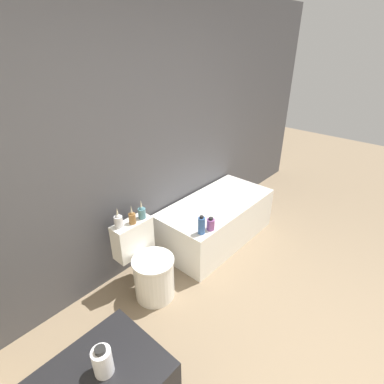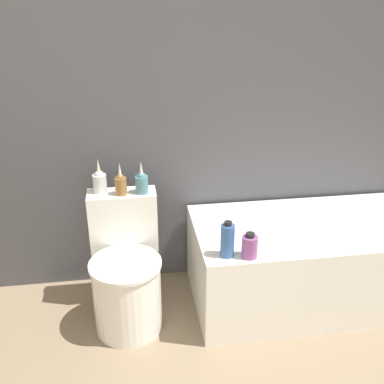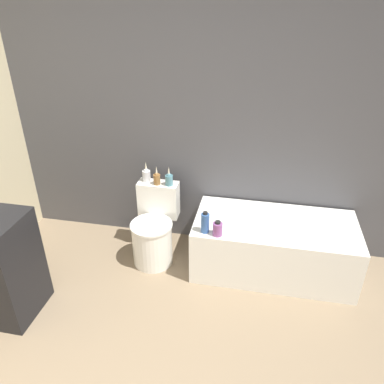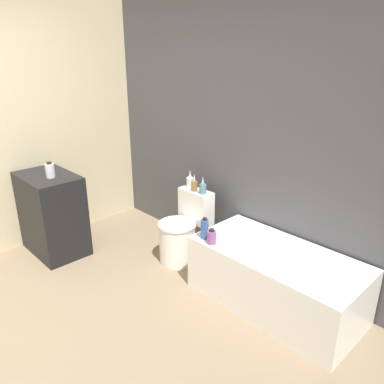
{
  "view_description": "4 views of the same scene",
  "coord_description": "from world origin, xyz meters",
  "px_view_note": "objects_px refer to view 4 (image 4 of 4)",
  "views": [
    {
      "loc": [
        -1.57,
        0.04,
        2.2
      ],
      "look_at": [
        0.19,
        1.6,
        0.95
      ],
      "focal_mm": 28.0,
      "sensor_mm": 36.0,
      "label": 1
    },
    {
      "loc": [
        -0.19,
        -0.34,
        1.72
      ],
      "look_at": [
        0.11,
        1.7,
        0.79
      ],
      "focal_mm": 42.0,
      "sensor_mm": 36.0,
      "label": 2
    },
    {
      "loc": [
        0.66,
        -1.01,
        2.29
      ],
      "look_at": [
        0.15,
        1.56,
        0.85
      ],
      "focal_mm": 35.0,
      "sensor_mm": 36.0,
      "label": 3
    },
    {
      "loc": [
        2.28,
        -0.55,
        2.03
      ],
      "look_at": [
        0.11,
        1.54,
        0.89
      ],
      "focal_mm": 35.0,
      "sensor_mm": 36.0,
      "label": 4
    }
  ],
  "objects_px": {
    "toilet": "(182,232)",
    "vase_silver": "(194,185)",
    "shampoo_bottle_tall": "(205,229)",
    "vase_gold": "(190,181)",
    "bathtub": "(275,278)",
    "vase_bronze": "(203,188)",
    "soap_bottle_glass": "(50,170)",
    "shampoo_bottle_short": "(212,237)"
  },
  "relations": [
    {
      "from": "bathtub",
      "to": "toilet",
      "type": "bearing_deg",
      "value": -177.35
    },
    {
      "from": "toilet",
      "to": "shampoo_bottle_short",
      "type": "distance_m",
      "value": 0.71
    },
    {
      "from": "toilet",
      "to": "shampoo_bottle_tall",
      "type": "height_order",
      "value": "toilet"
    },
    {
      "from": "toilet",
      "to": "vase_gold",
      "type": "bearing_deg",
      "value": 117.71
    },
    {
      "from": "soap_bottle_glass",
      "to": "vase_gold",
      "type": "relative_size",
      "value": 0.81
    },
    {
      "from": "bathtub",
      "to": "soap_bottle_glass",
      "type": "distance_m",
      "value": 2.36
    },
    {
      "from": "soap_bottle_glass",
      "to": "vase_gold",
      "type": "xyz_separation_m",
      "value": [
        0.86,
        1.09,
        -0.16
      ]
    },
    {
      "from": "toilet",
      "to": "soap_bottle_glass",
      "type": "distance_m",
      "value": 1.45
    },
    {
      "from": "shampoo_bottle_tall",
      "to": "shampoo_bottle_short",
      "type": "relative_size",
      "value": 1.44
    },
    {
      "from": "bathtub",
      "to": "vase_bronze",
      "type": "height_order",
      "value": "vase_bronze"
    },
    {
      "from": "vase_gold",
      "to": "vase_silver",
      "type": "bearing_deg",
      "value": -22.51
    },
    {
      "from": "bathtub",
      "to": "soap_bottle_glass",
      "type": "relative_size",
      "value": 8.9
    },
    {
      "from": "toilet",
      "to": "shampoo_bottle_tall",
      "type": "bearing_deg",
      "value": -21.75
    },
    {
      "from": "vase_silver",
      "to": "shampoo_bottle_tall",
      "type": "relative_size",
      "value": 0.95
    },
    {
      "from": "soap_bottle_glass",
      "to": "vase_bronze",
      "type": "bearing_deg",
      "value": 43.98
    },
    {
      "from": "vase_bronze",
      "to": "shampoo_bottle_tall",
      "type": "distance_m",
      "value": 0.58
    },
    {
      "from": "bathtub",
      "to": "vase_silver",
      "type": "relative_size",
      "value": 7.66
    },
    {
      "from": "vase_gold",
      "to": "shampoo_bottle_tall",
      "type": "xyz_separation_m",
      "value": [
        0.63,
        -0.42,
        -0.18
      ]
    },
    {
      "from": "bathtub",
      "to": "toilet",
      "type": "height_order",
      "value": "toilet"
    },
    {
      "from": "vase_silver",
      "to": "shampoo_bottle_short",
      "type": "height_order",
      "value": "vase_silver"
    },
    {
      "from": "vase_gold",
      "to": "vase_silver",
      "type": "relative_size",
      "value": 1.06
    },
    {
      "from": "vase_silver",
      "to": "vase_bronze",
      "type": "bearing_deg",
      "value": 2.41
    },
    {
      "from": "vase_gold",
      "to": "vase_bronze",
      "type": "distance_m",
      "value": 0.23
    },
    {
      "from": "vase_silver",
      "to": "vase_bronze",
      "type": "xyz_separation_m",
      "value": [
        0.11,
        0.0,
        0.0
      ]
    },
    {
      "from": "vase_gold",
      "to": "shampoo_bottle_tall",
      "type": "relative_size",
      "value": 1.01
    },
    {
      "from": "soap_bottle_glass",
      "to": "vase_gold",
      "type": "height_order",
      "value": "soap_bottle_glass"
    },
    {
      "from": "toilet",
      "to": "vase_bronze",
      "type": "relative_size",
      "value": 3.83
    },
    {
      "from": "vase_gold",
      "to": "shampoo_bottle_tall",
      "type": "distance_m",
      "value": 0.77
    },
    {
      "from": "bathtub",
      "to": "shampoo_bottle_tall",
      "type": "height_order",
      "value": "shampoo_bottle_tall"
    },
    {
      "from": "toilet",
      "to": "vase_silver",
      "type": "height_order",
      "value": "vase_silver"
    },
    {
      "from": "toilet",
      "to": "shampoo_bottle_tall",
      "type": "relative_size",
      "value": 3.66
    },
    {
      "from": "vase_bronze",
      "to": "shampoo_bottle_short",
      "type": "distance_m",
      "value": 0.68
    },
    {
      "from": "vase_silver",
      "to": "toilet",
      "type": "bearing_deg",
      "value": -90.0
    },
    {
      "from": "shampoo_bottle_tall",
      "to": "vase_silver",
      "type": "bearing_deg",
      "value": 143.93
    },
    {
      "from": "bathtub",
      "to": "shampoo_bottle_short",
      "type": "height_order",
      "value": "shampoo_bottle_short"
    },
    {
      "from": "shampoo_bottle_tall",
      "to": "shampoo_bottle_short",
      "type": "bearing_deg",
      "value": -13.84
    },
    {
      "from": "bathtub",
      "to": "vase_silver",
      "type": "distance_m",
      "value": 1.22
    },
    {
      "from": "vase_silver",
      "to": "shampoo_bottle_tall",
      "type": "height_order",
      "value": "vase_silver"
    },
    {
      "from": "soap_bottle_glass",
      "to": "shampoo_bottle_short",
      "type": "xyz_separation_m",
      "value": [
        1.59,
        0.64,
        -0.37
      ]
    },
    {
      "from": "bathtub",
      "to": "vase_bronze",
      "type": "xyz_separation_m",
      "value": [
        -0.98,
        0.12,
        0.52
      ]
    },
    {
      "from": "vase_gold",
      "to": "vase_silver",
      "type": "distance_m",
      "value": 0.12
    },
    {
      "from": "shampoo_bottle_tall",
      "to": "bathtub",
      "type": "bearing_deg",
      "value": 23.63
    }
  ]
}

